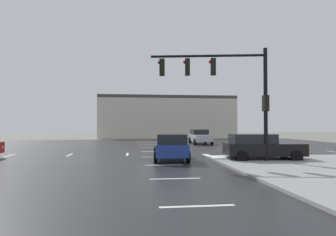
{
  "coord_description": "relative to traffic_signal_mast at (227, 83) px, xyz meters",
  "views": [
    {
      "loc": [
        -1.7,
        -21.7,
        2.14
      ],
      "look_at": [
        1.47,
        4.52,
        2.73
      ],
      "focal_mm": 32.15,
      "sensor_mm": 36.0,
      "label": 1
    }
  ],
  "objects": [
    {
      "name": "lane_markings",
      "position": [
        -2.46,
        3.9,
        -4.5
      ],
      "size": [
        36.15,
        36.15,
        0.01
      ],
      "color": "silver",
      "rests_on": "road_asphalt"
    },
    {
      "name": "sedan_black",
      "position": [
        2.15,
        0.42,
        -3.67
      ],
      "size": [
        4.65,
        2.32,
        1.58
      ],
      "rotation": [
        0.0,
        0.0,
        -0.08
      ],
      "color": "black",
      "rests_on": "road_asphalt"
    },
    {
      "name": "traffic_signal_mast",
      "position": [
        0.0,
        0.0,
        0.0
      ],
      "size": [
        6.53,
        1.43,
        6.32
      ],
      "rotation": [
        0.0,
        0.0,
        2.96
      ],
      "color": "black",
      "rests_on": "sidewalk_corner"
    },
    {
      "name": "sedan_silver",
      "position": [
        2.16,
        16.21,
        -3.67
      ],
      "size": [
        2.11,
        4.57,
        1.58
      ],
      "rotation": [
        0.0,
        0.0,
        -1.59
      ],
      "color": "#B7BABF",
      "rests_on": "road_asphalt"
    },
    {
      "name": "road_asphalt",
      "position": [
        -3.66,
        5.27,
        -4.52
      ],
      "size": [
        44.0,
        44.0,
        0.02
      ],
      "primitive_type": "cube",
      "color": "#232326",
      "rests_on": "ground_plane"
    },
    {
      "name": "snow_strip_curbside",
      "position": [
        1.34,
        1.27,
        -4.36
      ],
      "size": [
        4.0,
        1.6,
        0.06
      ],
      "primitive_type": "cube",
      "color": "white",
      "rests_on": "sidewalk_corner"
    },
    {
      "name": "sedan_blue",
      "position": [
        -3.04,
        1.5,
        -3.67
      ],
      "size": [
        2.28,
        4.64,
        1.58
      ],
      "rotation": [
        0.0,
        0.0,
        1.5
      ],
      "color": "navy",
      "rests_on": "road_asphalt"
    },
    {
      "name": "strip_building_background",
      "position": [
        0.44,
        34.18,
        -1.11
      ],
      "size": [
        22.15,
        8.0,
        6.83
      ],
      "color": "beige",
      "rests_on": "ground_plane"
    },
    {
      "name": "ground_plane",
      "position": [
        -3.66,
        5.27,
        -4.53
      ],
      "size": [
        120.0,
        120.0,
        0.0
      ],
      "primitive_type": "plane",
      "color": "slate"
    }
  ]
}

